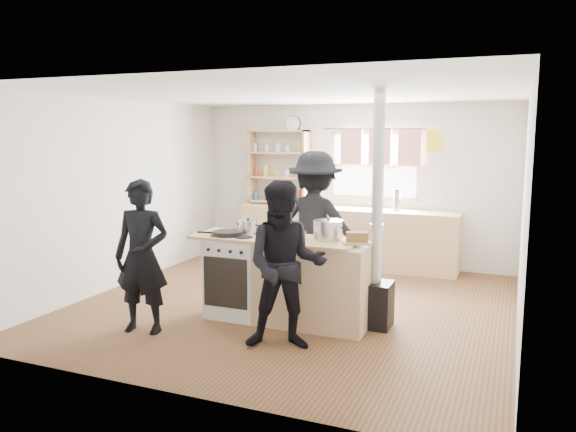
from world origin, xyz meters
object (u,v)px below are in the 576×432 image
object	(u,v)px
stockpot_stove	(248,227)
bread_board	(357,239)
cooking_island	(287,280)
person_near_right	(286,266)
skillet_greens	(228,233)
person_near_left	(142,257)
stockpot_counter	(328,230)
person_far	(315,226)
flue_heater	(376,267)
roast_tray	(288,235)
thermos	(397,201)

from	to	relation	value
stockpot_stove	bread_board	xyz separation A→B (m)	(1.30, -0.11, -0.03)
cooking_island	person_near_right	world-z (taller)	person_near_right
skillet_greens	person_near_right	distance (m)	1.14
skillet_greens	person_near_left	size ratio (longest dim) A/B	0.25
stockpot_counter	person_far	size ratio (longest dim) A/B	0.17
skillet_greens	flue_heater	xyz separation A→B (m)	(1.61, 0.30, -0.31)
stockpot_counter	person_near_left	distance (m)	1.96
person_near_right	skillet_greens	bearing A→B (deg)	127.62
roast_tray	cooking_island	bearing A→B (deg)	127.44
thermos	cooking_island	size ratio (longest dim) A/B	0.16
person_far	person_near_left	bearing A→B (deg)	52.41
stockpot_stove	thermos	bearing A→B (deg)	66.81
stockpot_counter	person_near_left	world-z (taller)	person_near_left
person_near_left	skillet_greens	bearing A→B (deg)	41.39
roast_tray	person_near_left	xyz separation A→B (m)	(-1.29, -0.82, -0.18)
person_near_left	person_far	bearing A→B (deg)	43.92
stockpot_stove	person_near_left	distance (m)	1.24
bread_board	person_near_left	xyz separation A→B (m)	(-2.04, -0.85, -0.18)
skillet_greens	stockpot_counter	size ratio (longest dim) A/B	1.26
thermos	stockpot_stove	bearing A→B (deg)	-113.19
flue_heater	person_near_right	world-z (taller)	flue_heater
thermos	skillet_greens	world-z (taller)	thermos
person_far	roast_tray	bearing A→B (deg)	89.63
skillet_greens	person_near_right	world-z (taller)	person_near_right
skillet_greens	stockpot_counter	world-z (taller)	stockpot_counter
flue_heater	person_near_right	xyz separation A→B (m)	(-0.66, -0.91, 0.16)
roast_tray	person_near_left	world-z (taller)	person_near_left
skillet_greens	person_far	size ratio (longest dim) A/B	0.22
cooking_island	flue_heater	xyz separation A→B (m)	(0.94, 0.20, 0.19)
roast_tray	bread_board	bearing A→B (deg)	2.36
skillet_greens	flue_heater	size ratio (longest dim) A/B	0.16
stockpot_stove	stockpot_counter	distance (m)	0.96
cooking_island	roast_tray	distance (m)	0.51
thermos	stockpot_stove	size ratio (longest dim) A/B	1.46
stockpot_stove	person_near_left	size ratio (longest dim) A/B	0.13
thermos	person_near_right	world-z (taller)	person_near_right
skillet_greens	flue_heater	bearing A→B (deg)	10.43
person_near_left	stockpot_counter	bearing A→B (deg)	18.37
stockpot_counter	person_far	world-z (taller)	person_far
thermos	stockpot_counter	xyz separation A→B (m)	(-0.19, -2.68, -0.02)
thermos	flue_heater	distance (m)	2.62
person_far	person_near_right	bearing A→B (deg)	97.64
thermos	person_near_left	bearing A→B (deg)	-117.41
cooking_island	stockpot_stove	bearing A→B (deg)	168.52
stockpot_stove	roast_tray	bearing A→B (deg)	-14.69
stockpot_stove	person_near_right	world-z (taller)	person_near_right
cooking_island	roast_tray	size ratio (longest dim) A/B	4.74
thermos	stockpot_counter	size ratio (longest dim) A/B	0.97
thermos	roast_tray	xyz separation A→B (m)	(-0.60, -2.81, -0.08)
flue_heater	person_near_left	distance (m)	2.44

